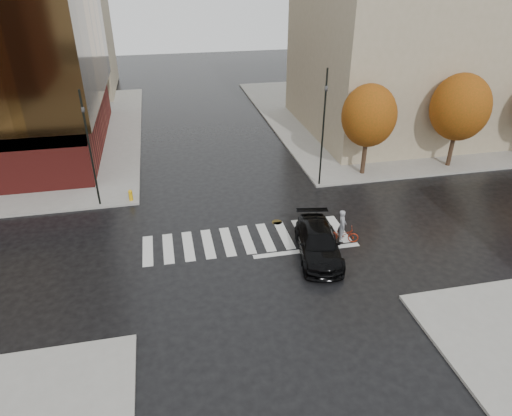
% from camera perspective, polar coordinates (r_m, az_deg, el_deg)
% --- Properties ---
extents(ground, '(120.00, 120.00, 0.00)m').
position_cam_1_polar(ground, '(25.49, -0.94, -4.53)').
color(ground, black).
rests_on(ground, ground).
extents(sidewalk_ne, '(30.00, 30.00, 0.15)m').
position_cam_1_polar(sidewalk_ne, '(50.79, 18.39, 11.37)').
color(sidewalk_ne, gray).
rests_on(sidewalk_ne, ground).
extents(crosswalk, '(12.00, 3.00, 0.01)m').
position_cam_1_polar(crosswalk, '(25.90, -1.16, -3.93)').
color(crosswalk, silver).
rests_on(crosswalk, ground).
extents(building_ne_tan, '(16.00, 16.00, 18.00)m').
position_cam_1_polar(building_ne_tan, '(43.66, 18.07, 21.08)').
color(building_ne_tan, gray).
rests_on(building_ne_tan, sidewalk_ne).
extents(tree_ne_a, '(3.80, 3.80, 6.50)m').
position_cam_1_polar(tree_ne_a, '(33.03, 13.94, 11.13)').
color(tree_ne_a, '#312516').
rests_on(tree_ne_a, sidewalk_ne).
extents(tree_ne_b, '(4.20, 4.20, 6.89)m').
position_cam_1_polar(tree_ne_b, '(36.52, 24.16, 11.40)').
color(tree_ne_b, '#312516').
rests_on(tree_ne_b, sidewalk_ne).
extents(sedan, '(2.98, 5.51, 1.52)m').
position_cam_1_polar(sedan, '(24.42, 7.80, -4.34)').
color(sedan, black).
rests_on(sedan, ground).
extents(cyclist, '(1.84, 1.16, 1.98)m').
position_cam_1_polar(cyclist, '(25.82, 10.77, -2.85)').
color(cyclist, maroon).
rests_on(cyclist, ground).
extents(traffic_light_nw, '(0.22, 0.20, 7.34)m').
position_cam_1_polar(traffic_light_nw, '(29.31, -20.18, 7.74)').
color(traffic_light_nw, black).
rests_on(traffic_light_nw, sidewalk_nw).
extents(traffic_light_ne, '(0.20, 0.23, 7.92)m').
position_cam_1_polar(traffic_light_ne, '(30.56, 8.47, 10.81)').
color(traffic_light_ne, black).
rests_on(traffic_light_ne, sidewalk_ne).
extents(fire_hydrant, '(0.27, 0.27, 0.75)m').
position_cam_1_polar(fire_hydrant, '(30.63, -15.41, 1.64)').
color(fire_hydrant, '#DA9E0C').
rests_on(fire_hydrant, sidewalk_nw).
extents(manhole, '(0.75, 0.75, 0.01)m').
position_cam_1_polar(manhole, '(27.55, 2.64, -1.78)').
color(manhole, '#4D3E1B').
rests_on(manhole, ground).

